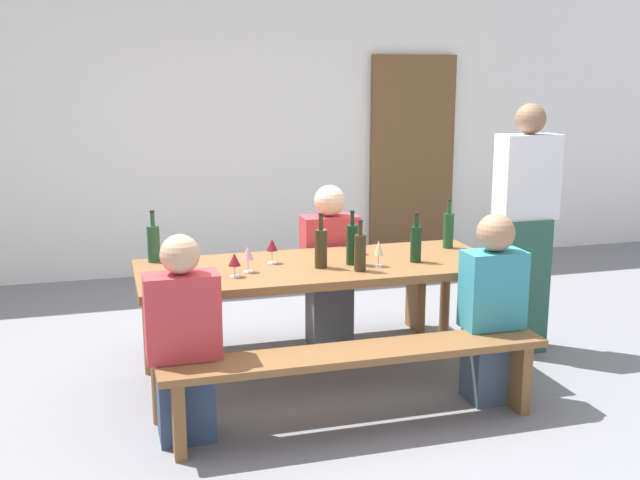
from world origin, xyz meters
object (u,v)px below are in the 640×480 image
(wine_glass_4, at_px, (234,260))
(wine_glass_3, at_px, (357,236))
(tasting_table, at_px, (320,275))
(wine_bottle_2, at_px, (154,243))
(seated_guest_near_0, at_px, (183,344))
(seated_guest_near_1, at_px, (492,311))
(wine_glass_2, at_px, (379,249))
(wine_bottle_3, at_px, (416,243))
(wine_bottle_5, at_px, (448,230))
(wine_glass_0, at_px, (248,254))
(seated_guest_far_0, at_px, (329,270))
(wine_bottle_1, at_px, (352,244))
(bench_far, at_px, (292,293))
(bench_near, at_px, (358,366))
(wooden_door, at_px, (412,159))
(wine_glass_1, at_px, (272,246))
(standing_host, at_px, (524,234))
(wine_bottle_4, at_px, (321,247))
(wine_bottle_0, at_px, (360,252))

(wine_glass_4, bearing_deg, wine_glass_3, 22.52)
(tasting_table, relative_size, wine_glass_4, 15.91)
(tasting_table, distance_m, wine_bottle_2, 1.05)
(wine_glass_4, bearing_deg, seated_guest_near_0, -129.82)
(seated_guest_near_1, bearing_deg, wine_glass_2, 52.42)
(wine_bottle_3, distance_m, wine_bottle_5, 0.48)
(wine_glass_0, relative_size, seated_guest_far_0, 0.14)
(wine_bottle_1, xyz_separation_m, wine_glass_4, (-0.75, -0.10, -0.03))
(bench_far, height_order, wine_glass_2, wine_glass_2)
(wine_bottle_1, distance_m, wine_glass_3, 0.28)
(wine_glass_2, bearing_deg, wine_bottle_5, 29.27)
(bench_near, distance_m, wine_glass_4, 0.93)
(wine_glass_0, bearing_deg, bench_near, -54.50)
(wooden_door, distance_m, wine_glass_0, 3.74)
(wine_bottle_3, distance_m, wine_glass_4, 1.15)
(wine_glass_2, distance_m, seated_guest_far_0, 0.81)
(wine_glass_1, height_order, wine_glass_3, wine_glass_3)
(wine_glass_0, relative_size, standing_host, 0.09)
(wooden_door, bearing_deg, tasting_table, -122.31)
(wine_bottle_3, relative_size, seated_guest_far_0, 0.27)
(wine_glass_0, xyz_separation_m, seated_guest_near_1, (1.34, -0.50, -0.32))
(wine_bottle_2, distance_m, seated_guest_near_0, 0.99)
(wine_bottle_1, xyz_separation_m, wine_glass_1, (-0.47, 0.16, -0.02))
(wine_glass_2, xyz_separation_m, seated_guest_near_0, (-1.23, -0.42, -0.33))
(wine_bottle_3, bearing_deg, wine_bottle_1, 172.93)
(bench_near, xyz_separation_m, wine_glass_3, (0.30, 0.92, 0.51))
(wine_glass_3, bearing_deg, wine_glass_1, -170.64)
(tasting_table, height_order, wine_bottle_4, wine_bottle_4)
(tasting_table, height_order, wine_glass_1, wine_glass_1)
(wine_glass_0, bearing_deg, bench_far, 60.32)
(wine_glass_2, distance_m, wine_glass_3, 0.35)
(wine_bottle_4, distance_m, seated_guest_near_1, 1.07)
(wooden_door, distance_m, tasting_table, 3.42)
(wooden_door, distance_m, wine_glass_3, 3.09)
(wooden_door, distance_m, wine_glass_1, 3.49)
(wine_bottle_1, relative_size, wine_glass_1, 2.17)
(wine_glass_2, bearing_deg, bench_far, 109.83)
(wine_glass_3, bearing_deg, seated_guest_far_0, 99.30)
(wine_bottle_1, relative_size, wine_glass_2, 2.09)
(wine_bottle_5, bearing_deg, wine_bottle_1, -161.49)
(wine_glass_2, xyz_separation_m, seated_guest_near_1, (0.55, -0.42, -0.31))
(wine_glass_0, bearing_deg, wooden_door, 52.32)
(wine_glass_3, relative_size, wine_glass_4, 1.26)
(wine_bottle_4, bearing_deg, wine_bottle_1, 7.53)
(wine_glass_0, bearing_deg, wine_bottle_3, -1.83)
(wine_bottle_2, distance_m, standing_host, 2.48)
(wine_bottle_0, bearing_deg, seated_guest_far_0, 85.98)
(wine_glass_1, relative_size, wine_glass_2, 0.96)
(wine_glass_3, height_order, seated_guest_near_1, seated_guest_near_1)
(wine_bottle_2, bearing_deg, wine_bottle_5, -4.36)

